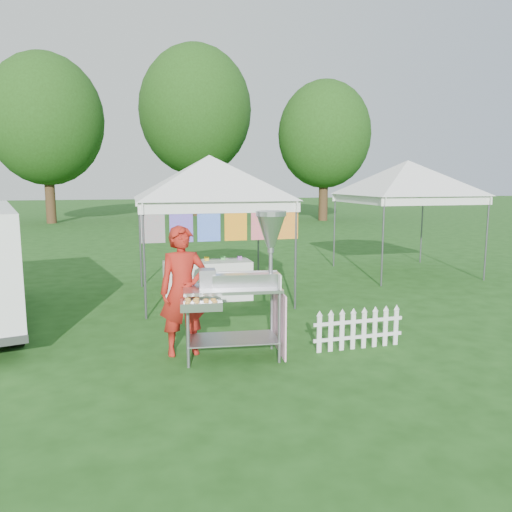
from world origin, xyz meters
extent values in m
plane|color=#1C4513|center=(0.00, 0.00, 0.00)|extent=(120.00, 120.00, 0.00)
cylinder|color=#59595E|center=(-1.42, 2.08, 1.05)|extent=(0.04, 0.04, 2.10)
cylinder|color=#59595E|center=(1.42, 2.08, 1.05)|extent=(0.04, 0.04, 2.10)
cylinder|color=#59595E|center=(-1.42, 4.92, 1.05)|extent=(0.04, 0.04, 2.10)
cylinder|color=#59595E|center=(1.42, 4.92, 1.05)|extent=(0.04, 0.04, 2.10)
cube|color=white|center=(0.00, 2.08, 2.00)|extent=(3.00, 0.03, 0.22)
cube|color=white|center=(0.00, 4.92, 2.00)|extent=(3.00, 0.03, 0.22)
pyramid|color=white|center=(0.00, 3.50, 3.00)|extent=(4.24, 4.24, 0.90)
cylinder|color=#59595E|center=(0.00, 2.08, 2.08)|extent=(3.00, 0.03, 0.03)
cube|color=#30B5A3|center=(-1.25, 2.08, 1.73)|extent=(0.42, 0.01, 0.70)
cube|color=purple|center=(-0.75, 2.08, 1.73)|extent=(0.42, 0.01, 0.70)
cube|color=#1A24D4|center=(-0.25, 2.08, 1.73)|extent=(0.42, 0.01, 0.70)
cube|color=orange|center=(0.25, 2.08, 1.73)|extent=(0.42, 0.01, 0.70)
cube|color=#D91BA9|center=(0.75, 2.08, 1.73)|extent=(0.42, 0.01, 0.70)
cube|color=red|center=(1.25, 2.08, 1.73)|extent=(0.42, 0.01, 0.70)
cylinder|color=#59595E|center=(4.08, 3.58, 1.05)|extent=(0.04, 0.04, 2.10)
cylinder|color=#59595E|center=(6.92, 3.58, 1.05)|extent=(0.04, 0.04, 2.10)
cylinder|color=#59595E|center=(4.08, 6.42, 1.05)|extent=(0.04, 0.04, 2.10)
cylinder|color=#59595E|center=(6.92, 6.42, 1.05)|extent=(0.04, 0.04, 2.10)
cube|color=white|center=(5.50, 3.58, 2.00)|extent=(3.00, 0.03, 0.22)
cube|color=white|center=(5.50, 6.42, 2.00)|extent=(3.00, 0.03, 0.22)
pyramid|color=white|center=(5.50, 5.00, 3.00)|extent=(4.24, 4.24, 0.90)
cylinder|color=#59595E|center=(5.50, 3.58, 2.08)|extent=(3.00, 0.03, 0.03)
cylinder|color=#3E2A16|center=(-6.00, 24.00, 1.98)|extent=(0.56, 0.56, 3.96)
ellipsoid|color=#225718|center=(-6.00, 24.00, 5.85)|extent=(6.40, 6.40, 7.36)
cylinder|color=#3E2A16|center=(3.00, 28.00, 2.42)|extent=(0.56, 0.56, 4.84)
ellipsoid|color=#225718|center=(3.00, 28.00, 7.15)|extent=(7.60, 7.60, 8.74)
cylinder|color=#3E2A16|center=(10.00, 22.00, 1.76)|extent=(0.56, 0.56, 3.52)
ellipsoid|color=#225718|center=(10.00, 22.00, 5.20)|extent=(5.60, 5.60, 6.44)
cylinder|color=gray|center=(-0.95, -0.48, 0.50)|extent=(0.05, 0.05, 1.00)
cylinder|color=gray|center=(0.28, -0.60, 0.50)|extent=(0.05, 0.05, 1.00)
cylinder|color=gray|center=(-0.90, 0.08, 0.50)|extent=(0.05, 0.05, 1.00)
cylinder|color=gray|center=(0.34, -0.04, 0.50)|extent=(0.05, 0.05, 1.00)
cube|color=gray|center=(-0.31, -0.26, 0.28)|extent=(1.33, 0.76, 0.02)
cube|color=#B7B7BC|center=(-0.31, -0.26, 1.00)|extent=(1.40, 0.80, 0.04)
cube|color=#B7B7BC|center=(-0.10, -0.22, 1.11)|extent=(0.97, 0.37, 0.17)
cube|color=gray|center=(-0.64, -0.17, 1.15)|extent=(0.25, 0.27, 0.25)
cylinder|color=gray|center=(0.25, -0.26, 1.51)|extent=(0.06, 0.06, 1.00)
cone|color=#B7B7BC|center=(0.25, -0.26, 1.79)|extent=(0.44, 0.44, 0.45)
cylinder|color=#B7B7BC|center=(0.25, -0.26, 2.03)|extent=(0.46, 0.46, 0.07)
cube|color=#B7B7BC|center=(-0.79, -0.64, 0.89)|extent=(0.57, 0.39, 0.11)
cube|color=#FDAACF|center=(0.37, -0.33, 0.50)|extent=(0.10, 0.84, 0.90)
cube|color=white|center=(0.27, -0.63, 1.14)|extent=(0.03, 0.16, 0.20)
imported|color=#9E1C13|center=(-0.95, 0.08, 0.93)|extent=(0.71, 0.49, 1.86)
cube|color=black|center=(-3.77, 3.19, 1.51)|extent=(0.66, 2.61, 0.54)
cylinder|color=black|center=(-3.38, 1.07, 0.33)|extent=(0.37, 0.70, 0.66)
cylinder|color=black|center=(-4.13, 4.10, 0.33)|extent=(0.37, 0.70, 0.66)
cube|color=white|center=(0.96, -0.37, 0.28)|extent=(0.07, 0.02, 0.56)
cube|color=white|center=(1.14, -0.36, 0.28)|extent=(0.07, 0.02, 0.56)
cube|color=white|center=(1.32, -0.36, 0.28)|extent=(0.07, 0.02, 0.56)
cube|color=white|center=(1.50, -0.35, 0.28)|extent=(0.07, 0.02, 0.56)
cube|color=white|center=(1.68, -0.35, 0.28)|extent=(0.07, 0.02, 0.56)
cube|color=white|center=(1.86, -0.34, 0.28)|extent=(0.07, 0.02, 0.56)
cube|color=white|center=(2.04, -0.33, 0.28)|extent=(0.07, 0.02, 0.56)
cube|color=white|center=(2.22, -0.33, 0.28)|extent=(0.07, 0.02, 0.56)
cube|color=white|center=(1.59, -0.35, 0.18)|extent=(1.44, 0.07, 0.05)
cube|color=white|center=(1.59, -0.35, 0.42)|extent=(1.44, 0.07, 0.05)
cube|color=white|center=(-0.10, 3.28, 0.41)|extent=(1.80, 0.70, 0.81)
camera|label=1|loc=(-1.66, -6.89, 2.49)|focal=35.00mm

